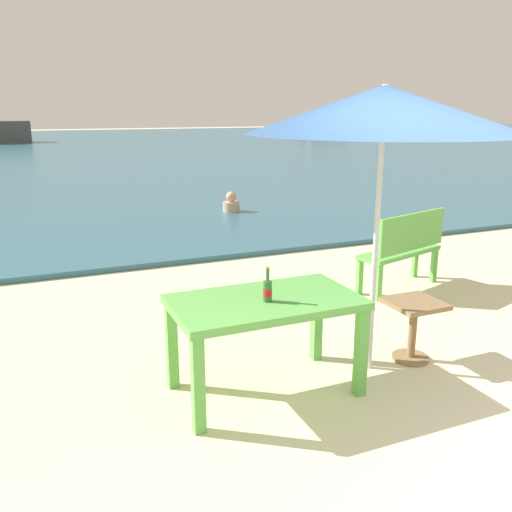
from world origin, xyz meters
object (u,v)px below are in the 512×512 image
at_px(picnic_table_green, 265,312).
at_px(swimmer_person, 231,204).
at_px(patio_umbrella, 384,110).
at_px(boat_sailboat, 321,125).
at_px(beer_bottle_amber, 268,289).
at_px(bench_green_left, 405,246).
at_px(side_table_wood, 413,322).

height_order(picnic_table_green, swimmer_person, picnic_table_green).
bearing_deg(patio_umbrella, boat_sailboat, 60.86).
bearing_deg(beer_bottle_amber, bench_green_left, 33.08).
relative_size(side_table_wood, boat_sailboat, 0.11).
distance_m(beer_bottle_amber, side_table_wood, 1.49).
relative_size(swimmer_person, boat_sailboat, 0.08).
height_order(picnic_table_green, boat_sailboat, boat_sailboat).
xyz_separation_m(beer_bottle_amber, swimmer_person, (2.31, 6.92, -0.61)).
distance_m(side_table_wood, bench_green_left, 1.98).
height_order(picnic_table_green, patio_umbrella, patio_umbrella).
bearing_deg(picnic_table_green, side_table_wood, -0.21).
bearing_deg(bench_green_left, side_table_wood, -125.50).
relative_size(beer_bottle_amber, patio_umbrella, 0.12).
bearing_deg(patio_umbrella, beer_bottle_amber, -175.84).
xyz_separation_m(picnic_table_green, side_table_wood, (1.40, -0.01, -0.30)).
distance_m(picnic_table_green, swimmer_person, 7.24).
distance_m(patio_umbrella, bench_green_left, 2.73).
xyz_separation_m(beer_bottle_amber, bench_green_left, (2.55, 1.66, -0.31)).
xyz_separation_m(picnic_table_green, boat_sailboat, (22.64, 38.88, 0.07)).
bearing_deg(swimmer_person, bench_green_left, -87.43).
relative_size(beer_bottle_amber, swimmer_person, 0.65).
height_order(picnic_table_green, side_table_wood, picnic_table_green).
distance_m(picnic_table_green, side_table_wood, 1.43).
distance_m(bench_green_left, swimmer_person, 5.27).
xyz_separation_m(swimmer_person, boat_sailboat, (20.34, 32.03, 0.48)).
bearing_deg(beer_bottle_amber, side_table_wood, 2.41).
bearing_deg(beer_bottle_amber, swimmer_person, 71.51).
relative_size(beer_bottle_amber, bench_green_left, 0.21).
height_order(beer_bottle_amber, swimmer_person, beer_bottle_amber).
height_order(swimmer_person, boat_sailboat, boat_sailboat).
relative_size(bench_green_left, boat_sailboat, 0.26).
distance_m(picnic_table_green, beer_bottle_amber, 0.21).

